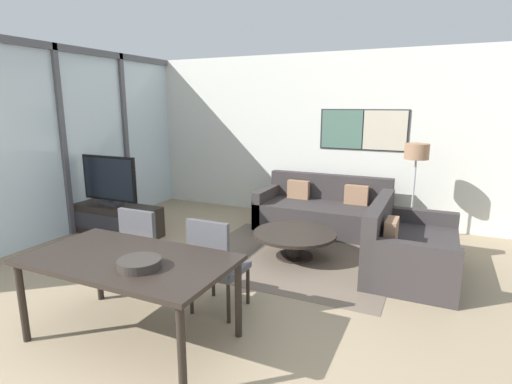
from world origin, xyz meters
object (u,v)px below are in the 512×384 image
coffee_table (295,238)px  dining_chair_centre (215,262)px  tv_console (112,219)px  television (109,181)px  dining_table (129,265)px  floor_lamp (416,160)px  dining_chair_left (147,248)px  sofa_side (405,250)px  sofa_main (324,212)px  fruit_bowl (139,263)px

coffee_table → dining_chair_centre: dining_chair_centre is taller
tv_console → television: (0.00, 0.00, 0.60)m
dining_table → floor_lamp: size_ratio=1.21×
television → dining_chair_left: television is taller
sofa_side → coffee_table: sofa_side is taller
dining_table → dining_chair_centre: dining_chair_centre is taller
sofa_main → dining_chair_centre: dining_chair_centre is taller
television → sofa_main: (2.88, 1.62, -0.55)m
dining_chair_left → television: bearing=143.1°
television → sofa_side: television is taller
sofa_side → floor_lamp: (-0.03, 1.22, 0.92)m
coffee_table → dining_table: size_ratio=0.62×
television → floor_lamp: size_ratio=0.71×
dining_chair_centre → sofa_main: bearing=86.1°
sofa_side → floor_lamp: size_ratio=1.10×
fruit_bowl → dining_chair_centre: bearing=77.0°
sofa_main → sofa_side: size_ratio=1.29×
tv_console → sofa_side: 4.24m
dining_table → fruit_bowl: 0.29m
dining_table → tv_console: bearing=137.3°
sofa_main → fruit_bowl: bearing=-95.8°
television → dining_chair_centre: television is taller
dining_table → dining_chair_left: 0.83m
coffee_table → dining_table: dining_table is taller
television → floor_lamp: 4.50m
coffee_table → sofa_side: bearing=5.7°
television → sofa_main: size_ratio=0.50×
television → coffee_table: size_ratio=0.94×
coffee_table → dining_chair_left: 1.95m
sofa_side → fruit_bowl: sofa_side is taller
television → sofa_main: bearing=29.4°
tv_console → coffee_table: size_ratio=1.52×
sofa_main → sofa_side: 1.83m
tv_console → fruit_bowl: size_ratio=4.92×
coffee_table → dining_chair_centre: size_ratio=1.13×
sofa_side → dining_chair_centre: size_ratio=1.66×
tv_console → dining_chair_centre: dining_chair_centre is taller
dining_table → fruit_bowl: fruit_bowl is taller
television → sofa_side: (4.22, 0.38, -0.55)m
television → coffee_table: 2.95m
dining_chair_left → dining_table: bearing=-59.3°
tv_console → television: television is taller
coffee_table → dining_chair_centre: 1.69m
coffee_table → fruit_bowl: fruit_bowl is taller
dining_chair_centre → floor_lamp: bearing=63.2°
dining_table → dining_chair_left: bearing=120.7°
sofa_side → dining_table: 3.17m
sofa_main → floor_lamp: (1.31, -0.02, 0.92)m
television → floor_lamp: (4.19, 1.60, 0.37)m
sofa_main → coffee_table: 1.38m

